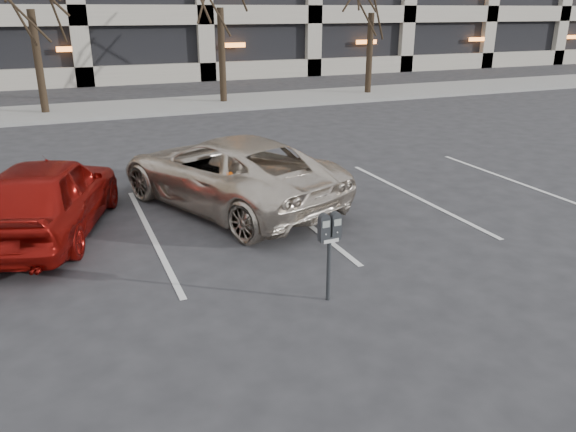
{
  "coord_description": "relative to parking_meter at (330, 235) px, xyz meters",
  "views": [
    {
      "loc": [
        -2.71,
        -7.18,
        3.77
      ],
      "look_at": [
        0.08,
        -0.48,
        1.09
      ],
      "focal_mm": 35.0,
      "sensor_mm": 36.0,
      "label": 1
    }
  ],
  "objects": [
    {
      "name": "stall_lines",
      "position": [
        -1.85,
        3.35,
        -0.95
      ],
      "size": [
        16.9,
        5.2,
        0.0
      ],
      "color": "silver",
      "rests_on": "ground"
    },
    {
      "name": "ground",
      "position": [
        -0.45,
        1.05,
        -0.96
      ],
      "size": [
        140.0,
        140.0,
        0.0
      ],
      "primitive_type": "plane",
      "color": "#28282B",
      "rests_on": "ground"
    },
    {
      "name": "car_red",
      "position": [
        -3.45,
        4.06,
        -0.25
      ],
      "size": [
        2.94,
        4.51,
        1.43
      ],
      "primitive_type": "imported",
      "rotation": [
        0.0,
        0.0,
        2.81
      ],
      "color": "maroon",
      "rests_on": "ground"
    },
    {
      "name": "parking_meter",
      "position": [
        0.0,
        0.0,
        0.0
      ],
      "size": [
        0.32,
        0.13,
        1.25
      ],
      "rotation": [
        0.0,
        0.0,
        0.02
      ],
      "color": "black",
      "rests_on": "ground"
    },
    {
      "name": "sidewalk",
      "position": [
        -0.45,
        17.05,
        -0.9
      ],
      "size": [
        80.0,
        4.0,
        0.12
      ],
      "primitive_type": "cube",
      "color": "gray",
      "rests_on": "ground"
    },
    {
      "name": "suv_silver",
      "position": [
        -0.09,
        4.36,
        -0.24
      ],
      "size": [
        4.14,
        5.66,
        1.44
      ],
      "rotation": [
        0.0,
        0.0,
        3.53
      ],
      "color": "beige",
      "rests_on": "ground"
    }
  ]
}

